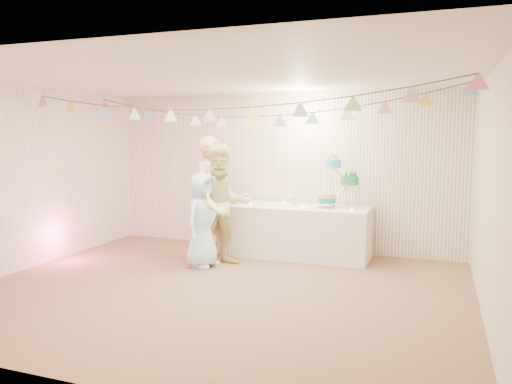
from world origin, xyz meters
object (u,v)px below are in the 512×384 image
(table, at_px, (301,231))
(cake_stand, at_px, (337,186))
(person_child, at_px, (203,220))
(person_adult_a, at_px, (213,198))
(person_adult_b, at_px, (223,205))

(table, distance_m, cake_stand, 0.91)
(cake_stand, height_order, person_child, cake_stand)
(table, bearing_deg, cake_stand, 5.19)
(table, bearing_deg, person_adult_a, -156.33)
(person_adult_a, bearing_deg, person_adult_b, -118.01)
(table, bearing_deg, person_adult_b, -135.59)
(table, relative_size, person_adult_b, 1.19)
(cake_stand, xyz_separation_m, person_child, (-1.72, -1.13, -0.44))
(person_child, bearing_deg, person_adult_a, 21.53)
(table, relative_size, person_child, 1.55)
(person_adult_a, xyz_separation_m, person_adult_b, (0.33, -0.36, -0.05))
(cake_stand, xyz_separation_m, person_adult_b, (-1.49, -0.97, -0.23))
(cake_stand, relative_size, person_adult_a, 0.40)
(person_child, bearing_deg, cake_stand, -45.00)
(person_adult_a, distance_m, person_child, 0.59)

